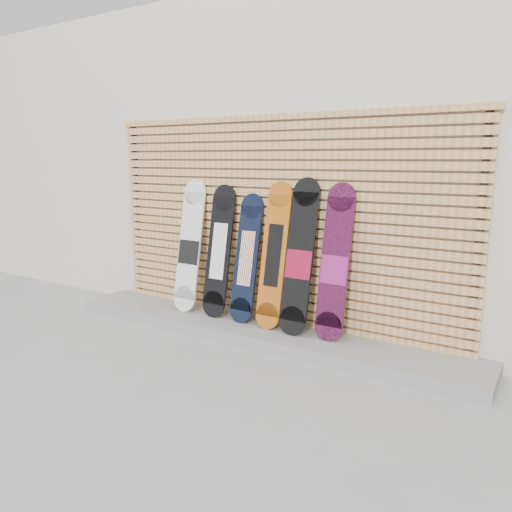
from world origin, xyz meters
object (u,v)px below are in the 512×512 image
object	(u,v)px
snowboard_1	(219,251)
snowboard_2	(247,258)
snowboard_3	(274,255)
snowboard_5	(335,263)
snowboard_0	(190,247)
snowboard_4	(299,258)

from	to	relation	value
snowboard_1	snowboard_2	distance (m)	0.37
snowboard_3	snowboard_5	distance (m)	0.67
snowboard_3	snowboard_0	bearing A→B (deg)	-179.94
snowboard_3	snowboard_2	bearing A→B (deg)	178.64
snowboard_1	snowboard_3	xyz separation A→B (m)	(0.71, -0.01, 0.03)
snowboard_2	snowboard_4	bearing A→B (deg)	-2.21
snowboard_2	snowboard_3	size ratio (longest dim) A/B	0.91
snowboard_2	snowboard_4	size ratio (longest dim) A/B	0.88
snowboard_3	snowboard_5	xyz separation A→B (m)	(0.67, 0.01, -0.01)
snowboard_0	snowboard_4	world-z (taller)	snowboard_4
snowboard_2	snowboard_3	world-z (taller)	snowboard_3
snowboard_1	snowboard_2	xyz separation A→B (m)	(0.36, 0.00, -0.04)
snowboard_1	snowboard_4	world-z (taller)	snowboard_4
snowboard_4	snowboard_2	bearing A→B (deg)	177.79
snowboard_1	snowboard_2	bearing A→B (deg)	0.19
snowboard_0	snowboard_5	size ratio (longest dim) A/B	0.99
snowboard_4	snowboard_5	distance (m)	0.37
snowboard_0	snowboard_4	bearing A→B (deg)	-0.63
snowboard_1	snowboard_5	world-z (taller)	snowboard_5
snowboard_3	snowboard_4	xyz separation A→B (m)	(0.30, -0.02, 0.01)
snowboard_3	snowboard_5	bearing A→B (deg)	0.65
snowboard_3	snowboard_1	bearing A→B (deg)	179.43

